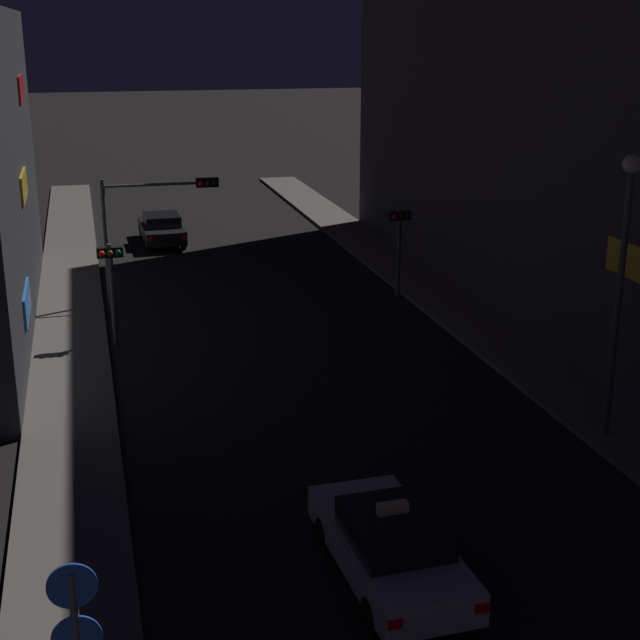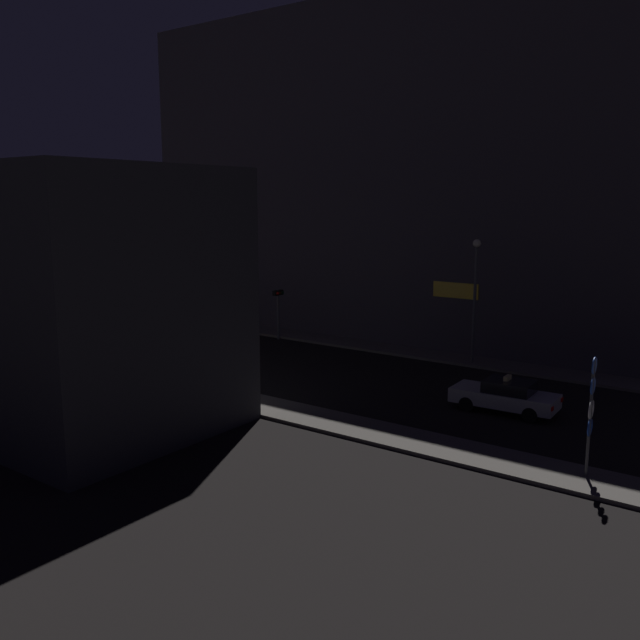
{
  "view_description": "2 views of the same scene",
  "coord_description": "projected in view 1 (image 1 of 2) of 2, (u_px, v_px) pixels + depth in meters",
  "views": [
    {
      "loc": [
        -5.88,
        -3.15,
        9.63
      ],
      "look_at": [
        0.11,
        20.25,
        2.02
      ],
      "focal_mm": 52.25,
      "sensor_mm": 36.0,
      "label": 1
    },
    {
      "loc": [
        -28.1,
        0.96,
        8.94
      ],
      "look_at": [
        -1.44,
        20.3,
        3.09
      ],
      "focal_mm": 37.69,
      "sensor_mm": 36.0,
      "label": 2
    }
  ],
  "objects": [
    {
      "name": "street_lamp_near_block",
      "position": [
        622.0,
        261.0,
        21.46
      ],
      "size": [
        0.44,
        0.44,
        6.79
      ],
      "color": "#47474C",
      "rests_on": "sidewalk_right"
    },
    {
      "name": "sidewalk_left",
      "position": [
        71.0,
        326.0,
        31.12
      ],
      "size": [
        2.3,
        59.23,
        0.14
      ],
      "primitive_type": "cube",
      "color": "#5B5651",
      "rests_on": "ground_plane"
    },
    {
      "name": "far_car",
      "position": [
        162.0,
        228.0,
        43.08
      ],
      "size": [
        1.89,
        4.49,
        1.42
      ],
      "color": "black",
      "rests_on": "ground_plane"
    },
    {
      "name": "traffic_light_right_kerb",
      "position": [
        399.0,
        234.0,
        34.02
      ],
      "size": [
        0.8,
        0.42,
        3.33
      ],
      "color": "#47474C",
      "rests_on": "ground_plane"
    },
    {
      "name": "traffic_light_overhead",
      "position": [
        152.0,
        212.0,
        32.99
      ],
      "size": [
        4.14,
        0.42,
        4.59
      ],
      "color": "#47474C",
      "rests_on": "ground_plane"
    },
    {
      "name": "sidewalk_right",
      "position": [
        441.0,
        299.0,
        34.26
      ],
      "size": [
        2.3,
        59.23,
        0.14
      ],
      "primitive_type": "cube",
      "color": "#5B5651",
      "rests_on": "ground_plane"
    },
    {
      "name": "traffic_light_left_kerb",
      "position": [
        111.0,
        273.0,
        28.79
      ],
      "size": [
        0.8,
        0.42,
        3.27
      ],
      "color": "#47474C",
      "rests_on": "ground_plane"
    },
    {
      "name": "taxi",
      "position": [
        391.0,
        545.0,
        16.72
      ],
      "size": [
        1.98,
        4.52,
        1.62
      ],
      "color": "#B7B7BC",
      "rests_on": "ground_plane"
    }
  ]
}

